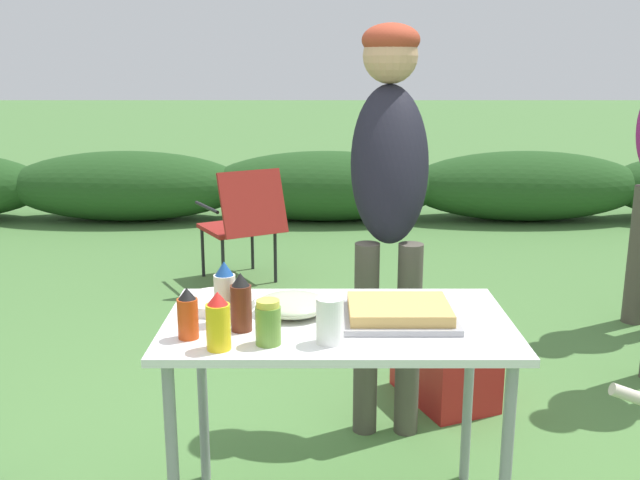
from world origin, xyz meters
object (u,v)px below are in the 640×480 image
(plate_stack, at_px, (216,302))
(standing_person_in_gray_fleece, at_px, (387,172))
(folding_table, at_px, (335,342))
(mustard_bottle, at_px, (216,322))
(hot_sauce_bottle, at_px, (185,314))
(food_tray, at_px, (396,312))
(mayo_bottle, at_px, (222,294))
(paper_cup_stack, at_px, (327,321))
(relish_jar, at_px, (266,323))
(camp_chair_green_behind_table, at_px, (241,220))
(cooler_box, at_px, (442,364))
(bbq_sauce_bottle, at_px, (239,303))
(mixing_bowl, at_px, (290,305))

(plate_stack, relative_size, standing_person_in_gray_fleece, 0.14)
(folding_table, height_order, mustard_bottle, mustard_bottle)
(folding_table, distance_m, plate_stack, 0.43)
(plate_stack, height_order, hot_sauce_bottle, hot_sauce_bottle)
(food_tray, xyz_separation_m, mayo_bottle, (-0.55, -0.02, 0.07))
(hot_sauce_bottle, bearing_deg, folding_table, 19.34)
(plate_stack, xyz_separation_m, paper_cup_stack, (0.37, -0.32, 0.05))
(folding_table, bearing_deg, relish_jar, -135.42)
(food_tray, bearing_deg, folding_table, 177.82)
(folding_table, height_order, hot_sauce_bottle, hot_sauce_bottle)
(camp_chair_green_behind_table, height_order, cooler_box, camp_chair_green_behind_table)
(cooler_box, bearing_deg, bbq_sauce_bottle, 119.59)
(hot_sauce_bottle, bearing_deg, plate_stack, 79.72)
(folding_table, xyz_separation_m, cooler_box, (0.52, 0.94, -0.49))
(food_tray, bearing_deg, camp_chair_green_behind_table, 105.89)
(mayo_bottle, bearing_deg, food_tray, 2.45)
(food_tray, height_order, mayo_bottle, mayo_bottle)
(paper_cup_stack, bearing_deg, mixing_bowl, 115.05)
(mixing_bowl, bearing_deg, mustard_bottle, -123.38)
(plate_stack, bearing_deg, relish_jar, -59.83)
(mustard_bottle, distance_m, standing_person_in_gray_fleece, 1.19)
(hot_sauce_bottle, xyz_separation_m, mayo_bottle, (0.09, 0.13, 0.02))
(relish_jar, height_order, mustard_bottle, mustard_bottle)
(plate_stack, xyz_separation_m, relish_jar, (0.19, -0.33, 0.05))
(standing_person_in_gray_fleece, bearing_deg, bbq_sauce_bottle, -118.78)
(plate_stack, distance_m, hot_sauce_bottle, 0.29)
(plate_stack, relative_size, relish_jar, 1.83)
(paper_cup_stack, bearing_deg, hot_sauce_bottle, 174.79)
(plate_stack, height_order, bbq_sauce_bottle, bbq_sauce_bottle)
(folding_table, relative_size, hot_sauce_bottle, 7.07)
(bbq_sauce_bottle, xyz_separation_m, cooler_box, (0.82, 1.04, -0.66))
(cooler_box, bearing_deg, mayo_bottle, 115.92)
(mixing_bowl, bearing_deg, standing_person_in_gray_fleece, 62.04)
(mixing_bowl, bearing_deg, hot_sauce_bottle, -144.29)
(mayo_bottle, distance_m, standing_person_in_gray_fleece, 1.02)
(food_tray, relative_size, standing_person_in_gray_fleece, 0.21)
(plate_stack, height_order, mayo_bottle, mayo_bottle)
(standing_person_in_gray_fleece, xyz_separation_m, cooler_box, (0.30, 0.18, -0.93))
(plate_stack, height_order, paper_cup_stack, paper_cup_stack)
(folding_table, height_order, cooler_box, folding_table)
(food_tray, distance_m, paper_cup_stack, 0.29)
(folding_table, bearing_deg, bbq_sauce_bottle, -162.45)
(food_tray, bearing_deg, standing_person_in_gray_fleece, 87.38)
(hot_sauce_bottle, bearing_deg, standing_person_in_gray_fleece, 53.79)
(mayo_bottle, height_order, relish_jar, mayo_bottle)
(food_tray, bearing_deg, bbq_sauce_bottle, -169.99)
(mustard_bottle, relative_size, camp_chair_green_behind_table, 0.21)
(food_tray, height_order, cooler_box, food_tray)
(paper_cup_stack, bearing_deg, mayo_bottle, 153.16)
(folding_table, xyz_separation_m, mayo_bottle, (-0.35, -0.03, 0.17))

